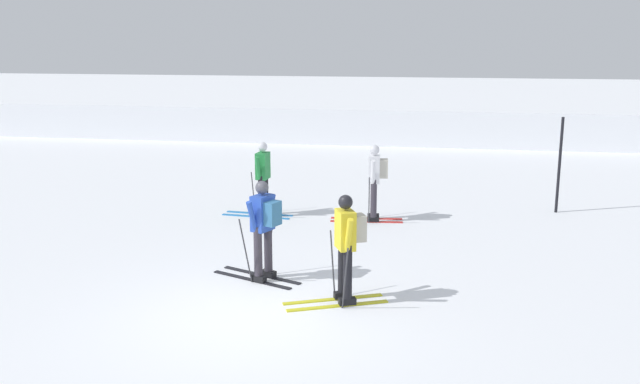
# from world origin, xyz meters

# --- Properties ---
(ground_plane) EXTENTS (120.00, 120.00, 0.00)m
(ground_plane) POSITION_xyz_m (0.00, 0.00, 0.00)
(ground_plane) COLOR white
(far_snow_ridge) EXTENTS (80.00, 8.58, 1.33)m
(far_snow_ridge) POSITION_xyz_m (0.00, 20.48, 0.67)
(far_snow_ridge) COLOR white
(far_snow_ridge) RESTS_ON ground
(skier_yellow) EXTENTS (1.61, 0.99, 1.71)m
(skier_yellow) POSITION_xyz_m (1.28, 0.74, 0.96)
(skier_yellow) COLOR gold
(skier_yellow) RESTS_ON ground
(skier_blue) EXTENTS (1.62, 0.97, 1.71)m
(skier_blue) POSITION_xyz_m (-0.21, 1.50, 0.96)
(skier_blue) COLOR black
(skier_blue) RESTS_ON ground
(skier_white) EXTENTS (1.63, 1.00, 1.71)m
(skier_white) POSITION_xyz_m (1.26, 5.65, 0.96)
(skier_white) COLOR red
(skier_white) RESTS_ON ground
(skier_green) EXTENTS (1.63, 1.00, 1.71)m
(skier_green) POSITION_xyz_m (-1.28, 5.63, 0.92)
(skier_green) COLOR #237AC6
(skier_green) RESTS_ON ground
(trail_marker_pole) EXTENTS (0.07, 0.07, 2.23)m
(trail_marker_pole) POSITION_xyz_m (5.39, 7.11, 1.12)
(trail_marker_pole) COLOR black
(trail_marker_pole) RESTS_ON ground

